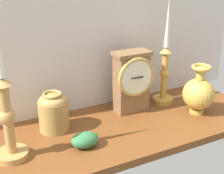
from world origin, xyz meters
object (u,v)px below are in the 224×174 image
Objects in this scene: brass_vase_bulbous at (199,93)px; brass_vase_jar at (53,111)px; candlestick_tall_left at (165,71)px; candlestick_tall_center at (7,114)px; mantel_clock at (132,81)px.

brass_vase_bulbous reaches higher than brass_vase_jar.
candlestick_tall_left is 57.83cm from candlestick_tall_center.
mantel_clock is 1.71× the size of brass_vase_jar.
candlestick_tall_left is (14.03, 0.80, 1.07)cm from mantel_clock.
candlestick_tall_left is at bearing 1.84° from brass_vase_jar.
candlestick_tall_left is at bearing 3.27° from mantel_clock.
candlestick_tall_center is (-56.82, -10.74, 0.81)cm from candlestick_tall_left.
brass_vase_bulbous is at bearing -1.59° from candlestick_tall_center.
candlestick_tall_center is 2.45× the size of brass_vase_bulbous.
mantel_clock is at bearing 149.10° from brass_vase_bulbous.
brass_vase_jar is at bearing -178.16° from candlestick_tall_left.
candlestick_tall_center is at bearing -169.30° from candlestick_tall_left.
candlestick_tall_left reaches higher than mantel_clock.
mantel_clock reaches higher than brass_vase_jar.
candlestick_tall_left is at bearing 10.70° from candlestick_tall_center.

